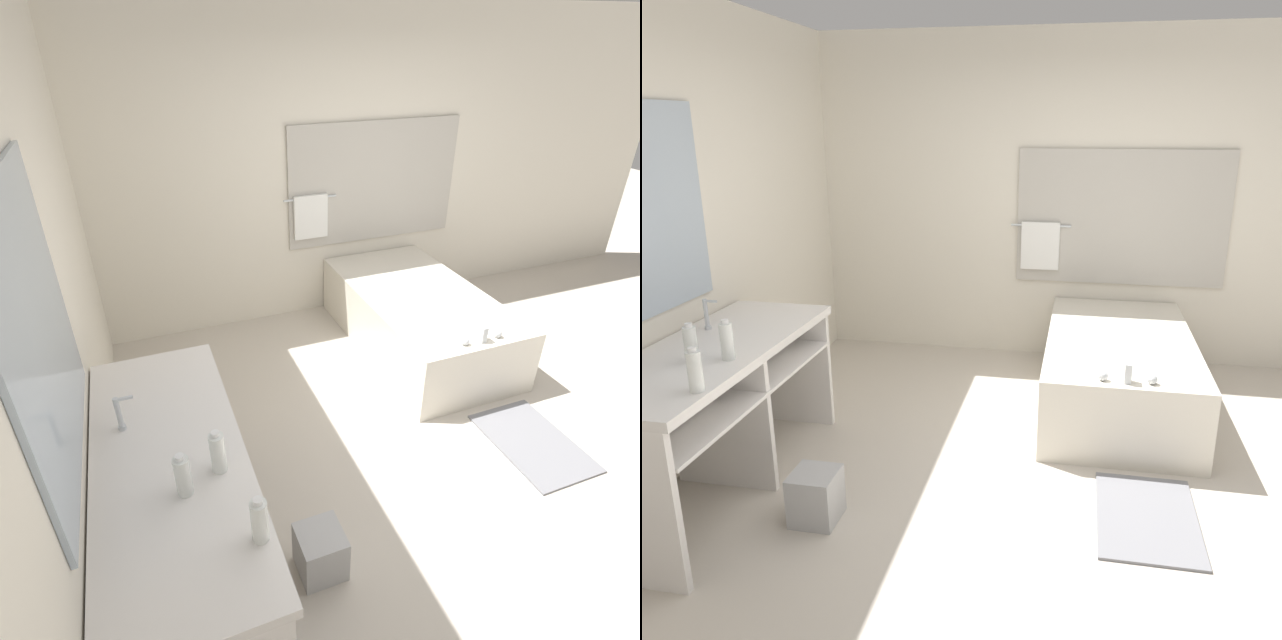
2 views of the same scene
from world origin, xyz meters
TOP-DOWN VIEW (x-y plane):
  - ground_plane at (0.00, 0.00)m, footprint 16.00×16.00m
  - wall_back_with_blinds at (0.01, 2.23)m, footprint 7.40×0.13m
  - wall_left_with_mirror at (-2.23, -0.01)m, footprint 0.08×7.40m
  - vanity_counter at (-1.86, -0.26)m, footprint 0.65×1.69m
  - sink_faucet at (-2.04, -0.03)m, footprint 0.09×0.04m
  - bathtub at (0.35, 1.24)m, footprint 1.01×1.89m
  - water_bottle_1 at (-1.59, -0.83)m, footprint 0.06×0.06m
  - water_bottle_2 at (-1.82, -0.52)m, footprint 0.06×0.06m
  - water_bottle_3 at (-1.67, -0.44)m, footprint 0.06×0.06m
  - waste_bin at (-1.23, -0.50)m, footprint 0.23×0.23m
  - bath_mat at (0.46, -0.17)m, footprint 0.51×0.77m

SIDE VIEW (x-z plane):
  - ground_plane at x=0.00m, z-range 0.00..0.00m
  - bath_mat at x=0.46m, z-range 0.00..0.02m
  - waste_bin at x=-1.23m, z-range 0.00..0.27m
  - bathtub at x=0.35m, z-range -0.03..0.61m
  - vanity_counter at x=-1.86m, z-range 0.20..1.05m
  - sink_faucet at x=-2.04m, z-range 0.84..1.02m
  - water_bottle_2 at x=-1.82m, z-range 0.83..1.04m
  - water_bottle_1 at x=-1.59m, z-range 0.83..1.04m
  - water_bottle_3 at x=-1.67m, z-range 0.83..1.04m
  - wall_back_with_blinds at x=0.01m, z-range -0.01..2.69m
  - wall_left_with_mirror at x=-2.23m, z-range 0.00..2.70m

